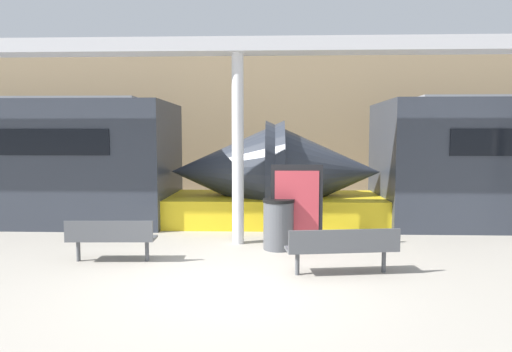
{
  "coord_description": "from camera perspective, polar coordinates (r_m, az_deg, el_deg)",
  "views": [
    {
      "loc": [
        0.62,
        -6.66,
        2.2
      ],
      "look_at": [
        0.27,
        2.8,
        1.4
      ],
      "focal_mm": 32.0,
      "sensor_mm": 36.0,
      "label": 1
    }
  ],
  "objects": [
    {
      "name": "bench_near",
      "position": [
        7.5,
        10.77,
        -8.64
      ],
      "size": [
        1.84,
        0.68,
        0.76
      ],
      "rotation": [
        0.0,
        0.0,
        0.14
      ],
      "color": "#4C4F54",
      "rests_on": "ground_plane"
    },
    {
      "name": "ground_plane",
      "position": [
        7.04,
        -3.12,
        -13.39
      ],
      "size": [
        60.0,
        60.0,
        0.0
      ],
      "primitive_type": "plane",
      "color": "#A8A093"
    },
    {
      "name": "canopy_beam",
      "position": [
        9.54,
        -2.33,
        15.9
      ],
      "size": [
        28.0,
        0.6,
        0.28
      ],
      "primitive_type": "cube",
      "color": "#B7B7BC",
      "rests_on": "support_column_near"
    },
    {
      "name": "trash_bin",
      "position": [
        9.04,
        2.83,
        -6.0
      ],
      "size": [
        0.63,
        0.63,
        1.0
      ],
      "color": "#4C4F54",
      "rests_on": "ground_plane"
    },
    {
      "name": "poster_board",
      "position": [
        9.0,
        5.1,
        -3.84
      ],
      "size": [
        1.01,
        0.07,
        1.67
      ],
      "color": "black",
      "rests_on": "ground_plane"
    },
    {
      "name": "support_column_near",
      "position": [
        9.37,
        -2.29,
        3.27
      ],
      "size": [
        0.24,
        0.24,
        3.89
      ],
      "primitive_type": "cylinder",
      "color": "silver",
      "rests_on": "ground_plane"
    },
    {
      "name": "station_wall",
      "position": [
        15.41,
        -0.19,
        5.96
      ],
      "size": [
        56.0,
        0.2,
        5.0
      ],
      "primitive_type": "cube",
      "color": "#9E8460",
      "rests_on": "ground_plane"
    },
    {
      "name": "bench_far",
      "position": [
        8.49,
        -17.67,
        -7.21
      ],
      "size": [
        1.55,
        0.5,
        0.76
      ],
      "rotation": [
        0.0,
        0.0,
        0.04
      ],
      "color": "#4C4F54",
      "rests_on": "ground_plane"
    }
  ]
}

